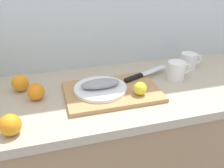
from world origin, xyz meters
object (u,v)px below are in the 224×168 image
(chef_knife, at_px, (141,75))
(cutting_board, at_px, (112,92))
(fish_fillet, at_px, (100,84))
(lemon_0, at_px, (140,89))
(white_plate, at_px, (100,89))
(coffee_mug_1, at_px, (189,61))
(coffee_mug_2, at_px, (176,71))
(orange_0, at_px, (10,125))

(chef_knife, bearing_deg, cutting_board, -175.82)
(cutting_board, relative_size, fish_fillet, 2.37)
(chef_knife, height_order, lemon_0, lemon_0)
(cutting_board, bearing_deg, lemon_0, -34.97)
(white_plate, bearing_deg, fish_fillet, -90.00)
(fish_fillet, distance_m, coffee_mug_1, 0.57)
(coffee_mug_1, height_order, coffee_mug_2, coffee_mug_2)
(white_plate, relative_size, coffee_mug_2, 1.88)
(white_plate, height_order, orange_0, orange_0)
(chef_knife, distance_m, orange_0, 0.67)
(lemon_0, relative_size, coffee_mug_1, 0.47)
(white_plate, relative_size, fish_fillet, 1.33)
(coffee_mug_2, bearing_deg, cutting_board, -170.93)
(cutting_board, distance_m, fish_fillet, 0.07)
(fish_fillet, xyz_separation_m, coffee_mug_1, (0.55, 0.15, -0.01))
(cutting_board, distance_m, coffee_mug_1, 0.52)
(orange_0, bearing_deg, white_plate, 27.70)
(cutting_board, height_order, chef_knife, chef_knife)
(coffee_mug_1, relative_size, coffee_mug_2, 0.98)
(chef_knife, xyz_separation_m, orange_0, (-0.61, -0.28, 0.01))
(white_plate, bearing_deg, lemon_0, -28.70)
(chef_knife, relative_size, coffee_mug_1, 2.20)
(chef_knife, distance_m, coffee_mug_2, 0.18)
(coffee_mug_1, bearing_deg, lemon_0, -148.50)
(white_plate, xyz_separation_m, coffee_mug_2, (0.41, 0.05, 0.02))
(coffee_mug_2, xyz_separation_m, orange_0, (-0.79, -0.24, -0.01))
(coffee_mug_1, distance_m, orange_0, 0.99)
(cutting_board, height_order, white_plate, white_plate)
(white_plate, distance_m, orange_0, 0.42)
(fish_fillet, xyz_separation_m, chef_knife, (0.23, 0.08, -0.02))
(coffee_mug_2, relative_size, orange_0, 1.63)
(cutting_board, distance_m, chef_knife, 0.21)
(cutting_board, xyz_separation_m, coffee_mug_2, (0.36, 0.06, 0.04))
(cutting_board, bearing_deg, coffee_mug_1, 18.20)
(lemon_0, bearing_deg, coffee_mug_2, 27.72)
(chef_knife, bearing_deg, lemon_0, -137.10)
(fish_fillet, height_order, chef_knife, fish_fillet)
(chef_knife, xyz_separation_m, coffee_mug_1, (0.31, 0.07, 0.02))
(lemon_0, bearing_deg, cutting_board, 145.03)
(cutting_board, xyz_separation_m, fish_fillet, (-0.05, 0.01, 0.04))
(coffee_mug_1, bearing_deg, coffee_mug_2, -142.23)
(white_plate, bearing_deg, cutting_board, -13.17)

